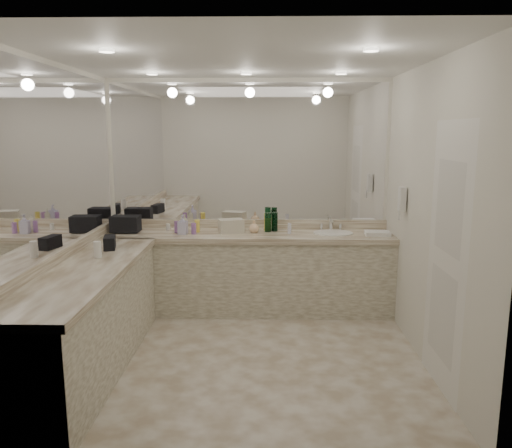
{
  "coord_description": "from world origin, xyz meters",
  "views": [
    {
      "loc": [
        0.21,
        -4.24,
        2.01
      ],
      "look_at": [
        0.11,
        0.4,
        1.15
      ],
      "focal_mm": 35.0,
      "sensor_mm": 36.0,
      "label": 1
    }
  ],
  "objects_px": {
    "hand_towel": "(377,233)",
    "soap_bottle_a": "(185,223)",
    "soap_bottle_c": "(254,226)",
    "soap_bottle_b": "(183,225)",
    "wall_phone": "(402,199)",
    "black_toiletry_bag": "(126,225)",
    "sink": "(333,234)",
    "cream_cosmetic_case": "(231,226)"
  },
  "relations": [
    {
      "from": "black_toiletry_bag",
      "to": "cream_cosmetic_case",
      "type": "bearing_deg",
      "value": 1.05
    },
    {
      "from": "black_toiletry_bag",
      "to": "soap_bottle_c",
      "type": "relative_size",
      "value": 2.15
    },
    {
      "from": "cream_cosmetic_case",
      "to": "soap_bottle_c",
      "type": "relative_size",
      "value": 1.83
    },
    {
      "from": "hand_towel",
      "to": "soap_bottle_c",
      "type": "bearing_deg",
      "value": 175.54
    },
    {
      "from": "wall_phone",
      "to": "soap_bottle_a",
      "type": "height_order",
      "value": "wall_phone"
    },
    {
      "from": "sink",
      "to": "soap_bottle_c",
      "type": "xyz_separation_m",
      "value": [
        -0.88,
        0.01,
        0.08
      ]
    },
    {
      "from": "wall_phone",
      "to": "soap_bottle_a",
      "type": "xyz_separation_m",
      "value": [
        -2.27,
        0.58,
        -0.35
      ]
    },
    {
      "from": "wall_phone",
      "to": "black_toiletry_bag",
      "type": "distance_m",
      "value": 2.98
    },
    {
      "from": "soap_bottle_a",
      "to": "soap_bottle_c",
      "type": "relative_size",
      "value": 1.32
    },
    {
      "from": "black_toiletry_bag",
      "to": "soap_bottle_a",
      "type": "bearing_deg",
      "value": 8.04
    },
    {
      "from": "soap_bottle_b",
      "to": "soap_bottle_c",
      "type": "xyz_separation_m",
      "value": [
        0.78,
        0.1,
        -0.04
      ]
    },
    {
      "from": "soap_bottle_b",
      "to": "cream_cosmetic_case",
      "type": "bearing_deg",
      "value": 10.41
    },
    {
      "from": "soap_bottle_a",
      "to": "soap_bottle_c",
      "type": "distance_m",
      "value": 0.79
    },
    {
      "from": "soap_bottle_c",
      "to": "soap_bottle_b",
      "type": "bearing_deg",
      "value": -173.03
    },
    {
      "from": "hand_towel",
      "to": "soap_bottle_b",
      "type": "height_order",
      "value": "soap_bottle_b"
    },
    {
      "from": "cream_cosmetic_case",
      "to": "hand_towel",
      "type": "height_order",
      "value": "cream_cosmetic_case"
    },
    {
      "from": "wall_phone",
      "to": "soap_bottle_a",
      "type": "distance_m",
      "value": 2.37
    },
    {
      "from": "black_toiletry_bag",
      "to": "wall_phone",
      "type": "bearing_deg",
      "value": -9.59
    },
    {
      "from": "hand_towel",
      "to": "soap_bottle_a",
      "type": "xyz_separation_m",
      "value": [
        -2.13,
        0.18,
        0.07
      ]
    },
    {
      "from": "cream_cosmetic_case",
      "to": "soap_bottle_c",
      "type": "height_order",
      "value": "cream_cosmetic_case"
    },
    {
      "from": "hand_towel",
      "to": "wall_phone",
      "type": "bearing_deg",
      "value": -71.6
    },
    {
      "from": "sink",
      "to": "hand_towel",
      "type": "bearing_deg",
      "value": -11.04
    },
    {
      "from": "sink",
      "to": "soap_bottle_b",
      "type": "xyz_separation_m",
      "value": [
        -1.66,
        -0.08,
        0.11
      ]
    },
    {
      "from": "wall_phone",
      "to": "soap_bottle_a",
      "type": "relative_size",
      "value": 1.26
    },
    {
      "from": "sink",
      "to": "black_toiletry_bag",
      "type": "bearing_deg",
      "value": -179.83
    },
    {
      "from": "sink",
      "to": "hand_towel",
      "type": "distance_m",
      "value": 0.48
    },
    {
      "from": "sink",
      "to": "cream_cosmetic_case",
      "type": "xyz_separation_m",
      "value": [
        -1.14,
        0.01,
        0.08
      ]
    },
    {
      "from": "soap_bottle_c",
      "to": "soap_bottle_a",
      "type": "bearing_deg",
      "value": 174.81
    },
    {
      "from": "black_toiletry_bag",
      "to": "soap_bottle_a",
      "type": "distance_m",
      "value": 0.66
    },
    {
      "from": "soap_bottle_b",
      "to": "soap_bottle_c",
      "type": "bearing_deg",
      "value": 6.97
    },
    {
      "from": "soap_bottle_c",
      "to": "sink",
      "type": "bearing_deg",
      "value": -0.89
    },
    {
      "from": "wall_phone",
      "to": "soap_bottle_c",
      "type": "bearing_deg",
      "value": 160.92
    },
    {
      "from": "wall_phone",
      "to": "cream_cosmetic_case",
      "type": "relative_size",
      "value": 0.91
    },
    {
      "from": "soap_bottle_c",
      "to": "cream_cosmetic_case",
      "type": "bearing_deg",
      "value": 179.78
    },
    {
      "from": "cream_cosmetic_case",
      "to": "soap_bottle_a",
      "type": "xyz_separation_m",
      "value": [
        -0.53,
        0.07,
        0.02
      ]
    },
    {
      "from": "sink",
      "to": "cream_cosmetic_case",
      "type": "distance_m",
      "value": 1.14
    },
    {
      "from": "soap_bottle_a",
      "to": "soap_bottle_c",
      "type": "bearing_deg",
      "value": -5.19
    },
    {
      "from": "sink",
      "to": "soap_bottle_b",
      "type": "distance_m",
      "value": 1.67
    },
    {
      "from": "cream_cosmetic_case",
      "to": "hand_towel",
      "type": "distance_m",
      "value": 1.61
    },
    {
      "from": "hand_towel",
      "to": "soap_bottle_a",
      "type": "distance_m",
      "value": 2.14
    },
    {
      "from": "wall_phone",
      "to": "black_toiletry_bag",
      "type": "relative_size",
      "value": 0.77
    },
    {
      "from": "soap_bottle_b",
      "to": "soap_bottle_a",
      "type": "bearing_deg",
      "value": 91.06
    }
  ]
}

